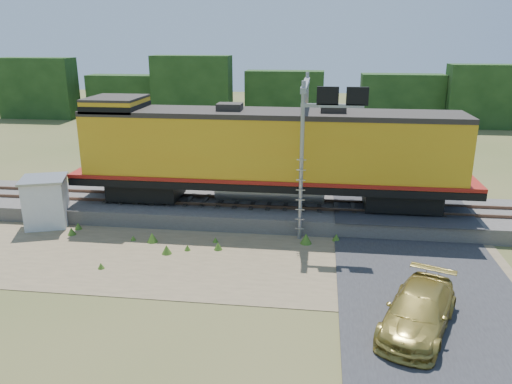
# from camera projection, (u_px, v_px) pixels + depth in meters

# --- Properties ---
(ground) EXTENTS (140.00, 140.00, 0.00)m
(ground) POSITION_uv_depth(u_px,v_px,m) (255.00, 265.00, 21.78)
(ground) COLOR #475123
(ground) RESTS_ON ground
(ballast) EXTENTS (70.00, 5.00, 0.80)m
(ballast) POSITION_uv_depth(u_px,v_px,m) (269.00, 211.00, 27.34)
(ballast) COLOR slate
(ballast) RESTS_ON ground
(rails) EXTENTS (70.00, 1.54, 0.16)m
(rails) POSITION_uv_depth(u_px,v_px,m) (269.00, 203.00, 27.20)
(rails) COLOR brown
(rails) RESTS_ON ballast
(dirt_shoulder) EXTENTS (26.00, 8.00, 0.03)m
(dirt_shoulder) POSITION_uv_depth(u_px,v_px,m) (213.00, 257.00, 22.49)
(dirt_shoulder) COLOR #8C7754
(dirt_shoulder) RESTS_ON ground
(road) EXTENTS (7.00, 66.00, 0.86)m
(road) POSITION_uv_depth(u_px,v_px,m) (417.00, 265.00, 21.60)
(road) COLOR #38383A
(road) RESTS_ON ground
(tree_line_north) EXTENTS (130.00, 3.00, 6.50)m
(tree_line_north) POSITION_uv_depth(u_px,v_px,m) (298.00, 96.00, 56.83)
(tree_line_north) COLOR #183312
(tree_line_north) RESTS_ON ground
(weed_clumps) EXTENTS (15.00, 6.20, 0.56)m
(weed_clumps) POSITION_uv_depth(u_px,v_px,m) (178.00, 260.00, 22.30)
(weed_clumps) COLOR #426B1E
(weed_clumps) RESTS_ON ground
(locomotive) EXTENTS (21.35, 3.26, 5.51)m
(locomotive) POSITION_uv_depth(u_px,v_px,m) (264.00, 152.00, 26.40)
(locomotive) COLOR black
(locomotive) RESTS_ON rails
(shed) EXTENTS (2.80, 2.80, 2.60)m
(shed) POSITION_uv_depth(u_px,v_px,m) (46.00, 201.00, 25.99)
(shed) COLOR silver
(shed) RESTS_ON ground
(signal_gantry) EXTENTS (3.03, 6.20, 7.65)m
(signal_gantry) POSITION_uv_depth(u_px,v_px,m) (312.00, 117.00, 24.84)
(signal_gantry) COLOR gray
(signal_gantry) RESTS_ON ground
(car) EXTENTS (3.64, 5.23, 1.41)m
(car) POSITION_uv_depth(u_px,v_px,m) (419.00, 311.00, 16.81)
(car) COLOR #A7913E
(car) RESTS_ON ground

